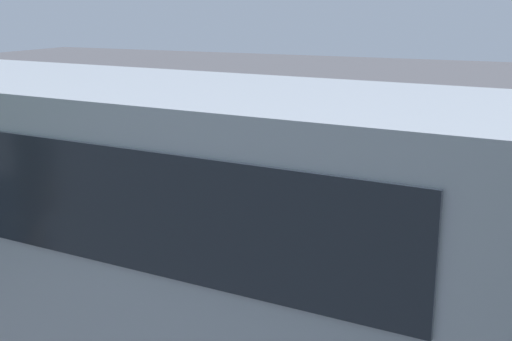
{
  "coord_description": "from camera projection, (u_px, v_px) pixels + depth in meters",
  "views": [
    {
      "loc": [
        -3.27,
        10.25,
        4.01
      ],
      "look_at": [
        1.58,
        -0.23,
        1.1
      ],
      "focal_mm": 46.61,
      "sensor_mm": 36.0,
      "label": 1
    }
  ],
  "objects": [
    {
      "name": "ground_plane",
      "position": [
        334.0,
        245.0,
        11.34
      ],
      "size": [
        80.0,
        80.0,
        0.0
      ],
      "primitive_type": "plane",
      "color": "#424247"
    },
    {
      "name": "tour_bus",
      "position": [
        73.0,
        220.0,
        7.48
      ],
      "size": [
        10.54,
        3.29,
        3.25
      ],
      "color": "#8C939E",
      "rests_on": "ground_plane"
    },
    {
      "name": "spectator_far_left",
      "position": [
        284.0,
        210.0,
        9.73
      ],
      "size": [
        0.57,
        0.33,
        1.79
      ],
      "color": "black",
      "rests_on": "ground_plane"
    },
    {
      "name": "spectator_left",
      "position": [
        213.0,
        209.0,
        9.89
      ],
      "size": [
        0.58,
        0.35,
        1.75
      ],
      "color": "#473823",
      "rests_on": "ground_plane"
    },
    {
      "name": "spectator_centre",
      "position": [
        143.0,
        200.0,
        10.45
      ],
      "size": [
        0.57,
        0.32,
        1.69
      ],
      "color": "black",
      "rests_on": "ground_plane"
    },
    {
      "name": "parked_motorcycle_silver",
      "position": [
        125.0,
        243.0,
        10.08
      ],
      "size": [
        2.02,
        0.74,
        0.99
      ],
      "color": "black",
      "rests_on": "ground_plane"
    },
    {
      "name": "stunt_motorcycle",
      "position": [
        271.0,
        160.0,
        14.86
      ],
      "size": [
        1.99,
        0.87,
        1.23
      ],
      "color": "black",
      "rests_on": "ground_plane"
    },
    {
      "name": "traffic_cone",
      "position": [
        372.0,
        184.0,
        14.07
      ],
      "size": [
        0.34,
        0.34,
        0.63
      ],
      "color": "orange",
      "rests_on": "ground_plane"
    },
    {
      "name": "bay_line_b",
      "position": [
        401.0,
        228.0,
        12.19
      ],
      "size": [
        0.11,
        4.38,
        0.01
      ],
      "color": "white",
      "rests_on": "ground_plane"
    },
    {
      "name": "bay_line_c",
      "position": [
        275.0,
        211.0,
        13.23
      ],
      "size": [
        0.11,
        4.64,
        0.01
      ],
      "color": "white",
      "rests_on": "ground_plane"
    },
    {
      "name": "bay_line_d",
      "position": [
        166.0,
        196.0,
        14.26
      ],
      "size": [
        0.11,
        3.57,
        0.01
      ],
      "color": "white",
      "rests_on": "ground_plane"
    }
  ]
}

